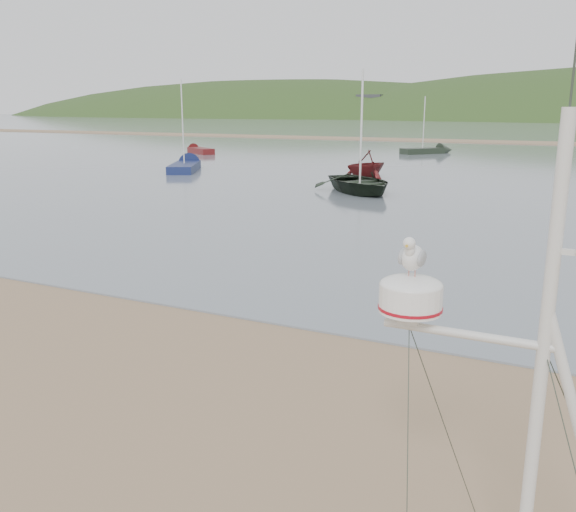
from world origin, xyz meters
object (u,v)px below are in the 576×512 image
at_px(boat_dark, 361,142).
at_px(mast_rig, 521,484).
at_px(boat_red, 367,151).
at_px(sailboat_dark_mid, 434,150).
at_px(dinghy_red_far, 196,150).
at_px(sailboat_blue_near, 188,165).

bearing_deg(boat_dark, mast_rig, -112.65).
height_order(mast_rig, boat_red, mast_rig).
relative_size(sailboat_dark_mid, dinghy_red_far, 1.17).
xyz_separation_m(sailboat_dark_mid, sailboat_blue_near, (-11.72, -21.22, -0.00)).
bearing_deg(boat_red, sailboat_dark_mid, 116.05).
xyz_separation_m(boat_dark, boat_red, (-1.73, 6.00, -0.88)).
relative_size(boat_dark, dinghy_red_far, 1.07).
bearing_deg(boat_red, mast_rig, -45.37).
bearing_deg(sailboat_blue_near, sailboat_dark_mid, 61.08).
distance_m(boat_dark, sailboat_blue_near, 15.76).
bearing_deg(sailboat_dark_mid, boat_red, -87.57).
bearing_deg(mast_rig, boat_red, 111.01).
bearing_deg(sailboat_dark_mid, sailboat_blue_near, -118.92).
bearing_deg(boat_dark, sailboat_blue_near, 112.04).
bearing_deg(boat_dark, dinghy_red_far, 95.21).
bearing_deg(sailboat_blue_near, mast_rig, -50.99).
bearing_deg(mast_rig, dinghy_red_far, 127.09).
bearing_deg(boat_dark, sailboat_dark_mid, 50.64).
bearing_deg(sailboat_blue_near, boat_dark, -23.09).
xyz_separation_m(boat_red, dinghy_red_far, (-20.41, 12.52, -1.31)).
xyz_separation_m(boat_dark, dinghy_red_far, (-22.14, 18.52, -2.19)).
xyz_separation_m(mast_rig, sailboat_blue_near, (-23.94, 29.55, -0.91)).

